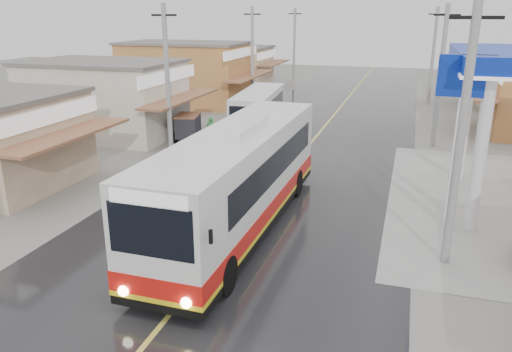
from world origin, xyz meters
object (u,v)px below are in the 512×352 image
(cyclist, at_px, (212,138))
(second_bus, at_px, (259,110))
(coach_bus, at_px, (240,179))
(tricycle_near, at_px, (188,126))

(cyclist, bearing_deg, second_bus, 75.46)
(coach_bus, xyz_separation_m, tricycle_near, (-7.28, 11.40, -0.96))
(second_bus, bearing_deg, cyclist, -108.88)
(tricycle_near, bearing_deg, second_bus, 35.19)
(cyclist, relative_size, tricycle_near, 0.87)
(second_bus, distance_m, tricycle_near, 5.05)
(cyclist, distance_m, tricycle_near, 2.57)
(tricycle_near, bearing_deg, coach_bus, -69.77)
(coach_bus, height_order, cyclist, coach_bus)
(coach_bus, distance_m, cyclist, 11.34)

